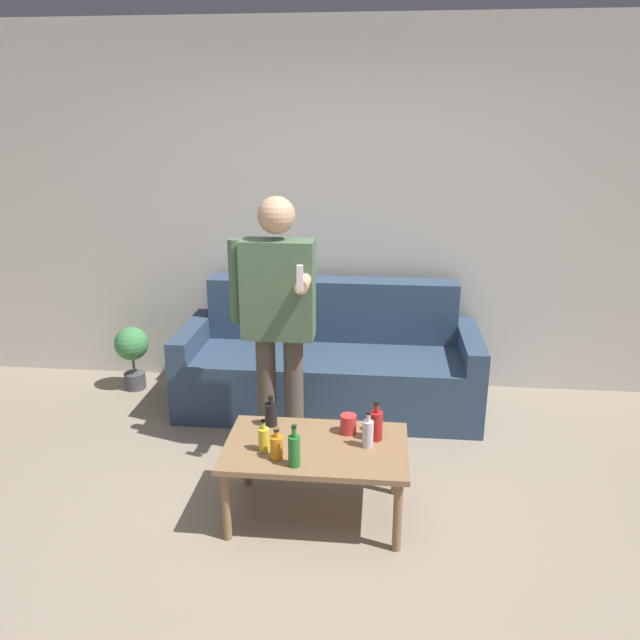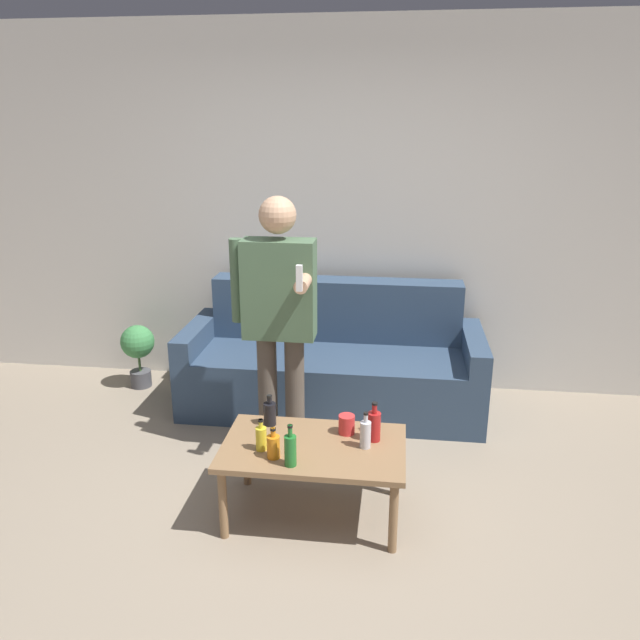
{
  "view_description": "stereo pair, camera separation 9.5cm",
  "coord_description": "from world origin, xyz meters",
  "px_view_note": "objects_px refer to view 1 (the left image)",
  "views": [
    {
      "loc": [
        0.33,
        -2.42,
        2.03
      ],
      "look_at": [
        0.0,
        0.86,
        0.95
      ],
      "focal_mm": 35.0,
      "sensor_mm": 36.0,
      "label": 1
    },
    {
      "loc": [
        0.43,
        -2.41,
        2.03
      ],
      "look_at": [
        0.0,
        0.86,
        0.95
      ],
      "focal_mm": 35.0,
      "sensor_mm": 36.0,
      "label": 2
    }
  ],
  "objects_px": {
    "couch": "(329,364)",
    "coffee_table": "(316,453)",
    "bottle_orange": "(368,433)",
    "person_standing_front": "(277,310)"
  },
  "relations": [
    {
      "from": "coffee_table",
      "to": "couch",
      "type": "bearing_deg",
      "value": 92.05
    },
    {
      "from": "person_standing_front",
      "to": "bottle_orange",
      "type": "bearing_deg",
      "value": -47.22
    },
    {
      "from": "couch",
      "to": "person_standing_front",
      "type": "distance_m",
      "value": 1.01
    },
    {
      "from": "bottle_orange",
      "to": "person_standing_front",
      "type": "bearing_deg",
      "value": 132.78
    },
    {
      "from": "couch",
      "to": "bottle_orange",
      "type": "bearing_deg",
      "value": -76.9
    },
    {
      "from": "coffee_table",
      "to": "person_standing_front",
      "type": "relative_size",
      "value": 0.59
    },
    {
      "from": "couch",
      "to": "coffee_table",
      "type": "distance_m",
      "value": 1.37
    },
    {
      "from": "couch",
      "to": "bottle_orange",
      "type": "distance_m",
      "value": 1.4
    },
    {
      "from": "couch",
      "to": "coffee_table",
      "type": "bearing_deg",
      "value": -87.95
    },
    {
      "from": "person_standing_front",
      "to": "coffee_table",
      "type": "bearing_deg",
      "value": -64.63
    }
  ]
}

